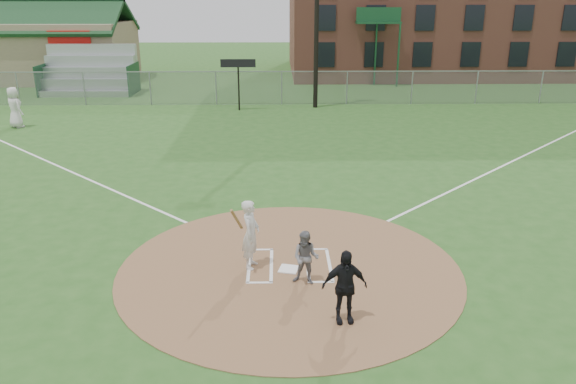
{
  "coord_description": "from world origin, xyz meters",
  "views": [
    {
      "loc": [
        -0.28,
        -12.42,
        6.38
      ],
      "look_at": [
        0.0,
        2.0,
        1.3
      ],
      "focal_mm": 35.0,
      "sensor_mm": 36.0,
      "label": 1
    }
  ],
  "objects_px": {
    "batter_at_plate": "(251,234)",
    "home_plate": "(289,269)",
    "ondeck_player": "(15,107)",
    "catcher": "(306,258)",
    "umpire": "(344,286)"
  },
  "relations": [
    {
      "from": "catcher",
      "to": "umpire",
      "type": "xyz_separation_m",
      "value": [
        0.7,
        -1.62,
        0.15
      ]
    },
    {
      "from": "home_plate",
      "to": "catcher",
      "type": "xyz_separation_m",
      "value": [
        0.38,
        -0.67,
        0.63
      ]
    },
    {
      "from": "catcher",
      "to": "batter_at_plate",
      "type": "xyz_separation_m",
      "value": [
        -1.3,
        0.86,
        0.23
      ]
    },
    {
      "from": "home_plate",
      "to": "umpire",
      "type": "xyz_separation_m",
      "value": [
        1.08,
        -2.3,
        0.78
      ]
    },
    {
      "from": "umpire",
      "to": "ondeck_player",
      "type": "distance_m",
      "value": 23.4
    },
    {
      "from": "umpire",
      "to": "batter_at_plate",
      "type": "height_order",
      "value": "batter_at_plate"
    },
    {
      "from": "catcher",
      "to": "ondeck_player",
      "type": "height_order",
      "value": "ondeck_player"
    },
    {
      "from": "batter_at_plate",
      "to": "home_plate",
      "type": "bearing_deg",
      "value": -11.43
    },
    {
      "from": "ondeck_player",
      "to": "home_plate",
      "type": "bearing_deg",
      "value": 168.14
    },
    {
      "from": "home_plate",
      "to": "catcher",
      "type": "relative_size",
      "value": 0.35
    },
    {
      "from": "catcher",
      "to": "ondeck_player",
      "type": "relative_size",
      "value": 0.63
    },
    {
      "from": "ondeck_player",
      "to": "batter_at_plate",
      "type": "bearing_deg",
      "value": 166.48
    },
    {
      "from": "home_plate",
      "to": "ondeck_player",
      "type": "distance_m",
      "value": 20.96
    },
    {
      "from": "catcher",
      "to": "batter_at_plate",
      "type": "relative_size",
      "value": 0.73
    },
    {
      "from": "ondeck_player",
      "to": "batter_at_plate",
      "type": "xyz_separation_m",
      "value": [
        12.58,
        -15.81,
        -0.12
      ]
    }
  ]
}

